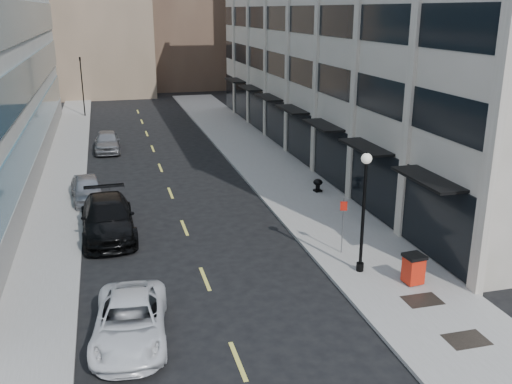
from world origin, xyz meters
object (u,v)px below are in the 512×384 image
car_black_pickup (108,218)px  car_grey_sedan (107,141)px  car_silver_sedan (87,189)px  trash_bin (413,268)px  urn_planter (318,184)px  traffic_signal (80,61)px  lamppost (364,202)px  car_white_van (130,321)px  sign_post (343,218)px

car_black_pickup → car_grey_sedan: car_black_pickup is taller
car_silver_sedan → trash_bin: 19.28m
urn_planter → traffic_signal: bearing=114.9°
traffic_signal → lamppost: 42.97m
lamppost → car_white_van: bearing=-164.5°
sign_post → car_white_van: bearing=-137.1°
car_white_van → trash_bin: bearing=11.4°
car_silver_sedan → sign_post: 15.67m
car_white_van → lamppost: size_ratio=0.99×
traffic_signal → car_silver_sedan: 28.80m
car_black_pickup → car_silver_sedan: 5.74m
car_grey_sedan → trash_bin: (11.43, -26.79, 0.01)m
car_grey_sedan → urn_planter: size_ratio=6.09×
lamppost → sign_post: 2.41m
car_black_pickup → lamppost: bearing=-37.2°
car_grey_sedan → urn_planter: (12.09, -14.41, -0.18)m
car_grey_sedan → lamppost: size_ratio=0.91×
car_white_van → lamppost: lamppost is taller
traffic_signal → car_white_van: size_ratio=1.35×
car_white_van → trash_bin: size_ratio=4.16×
car_white_van → car_grey_sedan: bearing=96.5°
trash_bin → lamppost: lamppost is taller
urn_planter → car_black_pickup: bearing=-163.9°
car_grey_sedan → trash_bin: size_ratio=3.81×
trash_bin → urn_planter: size_ratio=1.60×
urn_planter → car_white_van: bearing=-131.3°
car_grey_sedan → lamppost: (9.89, -25.19, 2.40)m
sign_post → car_black_pickup: bearing=169.8°
traffic_signal → car_silver_sedan: (0.70, -28.36, -4.96)m
urn_planter → sign_post: bearing=-104.0°
car_black_pickup → urn_planter: 12.85m
car_white_van → lamppost: 10.27m
traffic_signal → sign_post: size_ratio=2.67×
car_silver_sedan → trash_bin: size_ratio=3.56×
trash_bin → urn_planter: trash_bin is taller
car_grey_sedan → trash_bin: 29.13m
traffic_signal → sign_post: traffic_signal is taller
traffic_signal → trash_bin: size_ratio=5.62×
trash_bin → car_grey_sedan: bearing=107.4°
car_white_van → lamppost: bearing=21.5°
traffic_signal → urn_planter: size_ratio=8.97×
lamppost → car_silver_sedan: bearing=131.0°
car_white_van → trash_bin: (11.15, 1.07, 0.10)m
trash_bin → sign_post: bearing=107.8°
trash_bin → lamppost: bearing=128.3°
lamppost → car_black_pickup: bearing=144.6°
traffic_signal → trash_bin: (13.45, -42.82, -4.90)m
sign_post → car_silver_sedan: bearing=153.0°
car_silver_sedan → traffic_signal: bearing=86.1°
sign_post → urn_planter: (2.20, 8.81, -1.19)m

